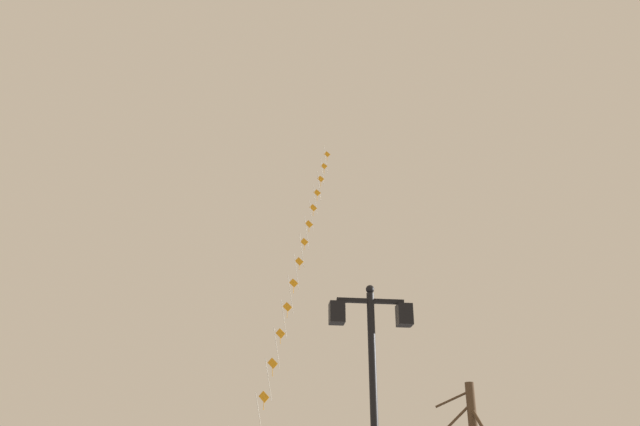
% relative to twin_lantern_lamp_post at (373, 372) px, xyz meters
% --- Properties ---
extents(twin_lantern_lamp_post, '(1.55, 0.28, 5.23)m').
position_rel_twin_lantern_lamp_post_xyz_m(twin_lantern_lamp_post, '(0.00, 0.00, 0.00)').
color(twin_lantern_lamp_post, black).
rests_on(twin_lantern_lamp_post, ground_plane).
extents(kite_train, '(4.54, 13.10, 19.07)m').
position_rel_twin_lantern_lamp_post_xyz_m(kite_train, '(-0.30, 12.91, 6.49)').
color(kite_train, brown).
rests_on(kite_train, ground_plane).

